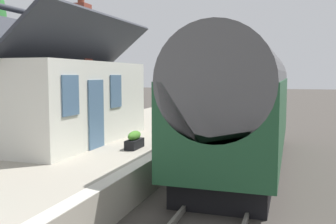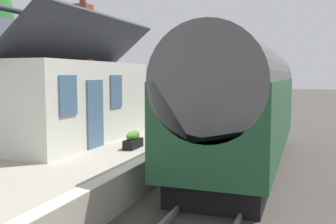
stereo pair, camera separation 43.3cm
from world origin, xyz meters
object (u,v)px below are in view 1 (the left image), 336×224
Objects in this scene: train at (243,102)px; planter_bench_left at (172,130)px; planter_edge_far at (178,120)px; planter_corner_building at (134,140)px; planter_edge_near at (164,110)px; bench_platform_end at (182,107)px; station_building at (64,98)px.

planter_bench_left is at bearing 96.43° from train.
planter_edge_far reaches higher than planter_bench_left.
planter_bench_left is (2.28, -0.48, 0.02)m from planter_corner_building.
planter_edge_near is (5.49, 4.71, -0.92)m from train.
planter_bench_left is at bearing -170.14° from planter_edge_far.
bench_platform_end is 1.65× the size of planter_corner_building.
station_building is at bearing 171.65° from planter_edge_near.
train is 7.29m from planter_edge_near.
station_building reaches higher than train.
planter_corner_building is 1.07× the size of planter_edge_near.
bench_platform_end is at bearing -16.02° from planter_edge_near.
planter_edge_near reaches higher than planter_bench_left.
train is at bearing -83.57° from planter_bench_left.
planter_corner_building is (-2.56, 2.98, -1.07)m from train.
station_building reaches higher than planter_corner_building.
planter_corner_building is at bearing 130.73° from train.
train is 3.49m from planter_edge_far.
planter_edge_near reaches higher than planter_corner_building.
planter_edge_near is 4.17m from planter_edge_far.
bench_platform_end is at bearing 30.52° from train.
station_building reaches higher than planter_edge_far.
bench_platform_end is at bearing 7.32° from planter_corner_building.
planter_edge_near is at bearing 40.59° from train.
train is 4.07m from planter_corner_building.
station_building is 4.88× the size of bench_platform_end.
train is 15.26× the size of planter_edge_far.
train is 15.54× the size of planter_bench_left.
train is 1.60× the size of station_building.
bench_platform_end is at bearing 13.04° from planter_bench_left.
planter_edge_near is at bearing 26.39° from planter_edge_far.
planter_edge_near is at bearing 20.92° from planter_bench_left.
station_building is 8.64× the size of planter_edge_near.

